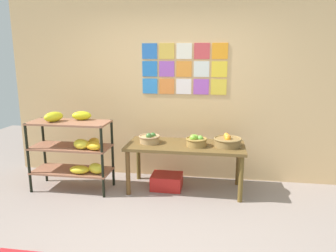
% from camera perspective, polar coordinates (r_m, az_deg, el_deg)
% --- Properties ---
extents(ground, '(9.68, 9.68, 0.00)m').
position_cam_1_polar(ground, '(3.35, -3.79, -20.32)').
color(ground, gray).
extents(back_wall_with_art, '(5.02, 0.07, 2.85)m').
position_cam_1_polar(back_wall_with_art, '(4.68, 1.03, 7.71)').
color(back_wall_with_art, '#DAB077').
rests_on(back_wall_with_art, ground).
extents(banana_shelf_unit, '(1.08, 0.46, 1.10)m').
position_cam_1_polar(banana_shelf_unit, '(4.45, -16.42, -3.43)').
color(banana_shelf_unit, black).
rests_on(banana_shelf_unit, ground).
extents(display_table, '(1.59, 0.69, 0.65)m').
position_cam_1_polar(display_table, '(4.30, 3.16, -4.30)').
color(display_table, brown).
rests_on(display_table, ground).
extents(fruit_basket_back_right, '(0.29, 0.29, 0.15)m').
position_cam_1_polar(fruit_basket_back_right, '(4.34, -3.36, -2.23)').
color(fruit_basket_back_right, tan).
rests_on(fruit_basket_back_right, display_table).
extents(fruit_basket_back_left, '(0.37, 0.37, 0.17)m').
position_cam_1_polar(fruit_basket_back_left, '(4.24, 10.76, -2.74)').
color(fruit_basket_back_left, olive).
rests_on(fruit_basket_back_left, display_table).
extents(fruit_basket_right, '(0.29, 0.29, 0.16)m').
position_cam_1_polar(fruit_basket_right, '(4.20, 5.16, -2.74)').
color(fruit_basket_right, olive).
rests_on(fruit_basket_right, display_table).
extents(produce_crate_under_table, '(0.42, 0.34, 0.20)m').
position_cam_1_polar(produce_crate_under_table, '(4.49, -0.22, -10.01)').
color(produce_crate_under_table, red).
rests_on(produce_crate_under_table, ground).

